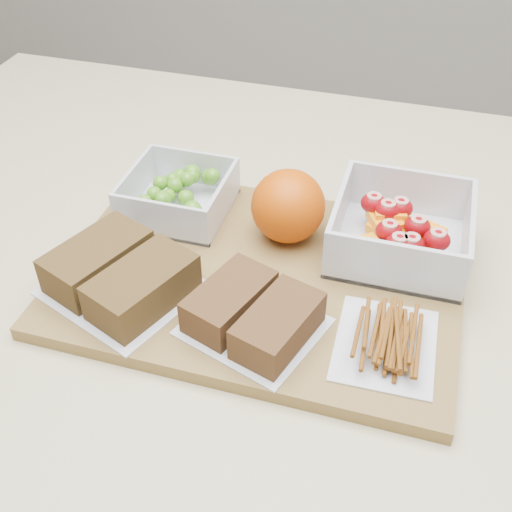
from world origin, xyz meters
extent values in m
cube|color=beige|center=(0.00, 0.00, 0.45)|extent=(1.20, 0.90, 0.90)
cube|color=olive|center=(0.00, -0.02, 0.91)|extent=(0.42, 0.30, 0.02)
cube|color=silver|center=(-0.13, 0.06, 0.92)|extent=(0.12, 0.12, 0.00)
cube|color=silver|center=(-0.13, 0.12, 0.94)|extent=(0.12, 0.00, 0.05)
cube|color=silver|center=(-0.13, 0.01, 0.94)|extent=(0.12, 0.00, 0.05)
cube|color=silver|center=(-0.07, 0.06, 0.94)|extent=(0.00, 0.11, 0.05)
cube|color=silver|center=(-0.18, 0.06, 0.94)|extent=(0.00, 0.11, 0.05)
sphere|color=#4E8F1D|center=(-0.14, 0.05, 0.94)|extent=(0.02, 0.02, 0.02)
sphere|color=#4E8F1D|center=(-0.15, 0.05, 0.94)|extent=(0.02, 0.02, 0.02)
sphere|color=#4E8F1D|center=(-0.13, 0.08, 0.95)|extent=(0.02, 0.02, 0.02)
sphere|color=#4E8F1D|center=(-0.12, 0.06, 0.93)|extent=(0.02, 0.02, 0.02)
sphere|color=#4E8F1D|center=(-0.16, 0.07, 0.94)|extent=(0.02, 0.02, 0.02)
sphere|color=#4E8F1D|center=(-0.14, 0.06, 0.94)|extent=(0.02, 0.02, 0.02)
sphere|color=#4E8F1D|center=(-0.14, 0.08, 0.95)|extent=(0.02, 0.02, 0.02)
sphere|color=#4E8F1D|center=(-0.10, 0.02, 0.95)|extent=(0.02, 0.02, 0.02)
sphere|color=#4E8F1D|center=(-0.10, 0.10, 0.94)|extent=(0.02, 0.02, 0.02)
sphere|color=#4E8F1D|center=(-0.12, 0.10, 0.95)|extent=(0.02, 0.02, 0.02)
sphere|color=#4E8F1D|center=(-0.16, 0.03, 0.94)|extent=(0.02, 0.02, 0.02)
sphere|color=#4E8F1D|center=(-0.10, 0.10, 0.95)|extent=(0.02, 0.02, 0.02)
sphere|color=#4E8F1D|center=(-0.13, 0.02, 0.94)|extent=(0.02, 0.02, 0.02)
sphere|color=#4E8F1D|center=(-0.13, 0.09, 0.94)|extent=(0.02, 0.02, 0.02)
sphere|color=#4E8F1D|center=(-0.14, 0.07, 0.94)|extent=(0.02, 0.02, 0.02)
sphere|color=#4E8F1D|center=(-0.12, 0.09, 0.95)|extent=(0.02, 0.02, 0.02)
sphere|color=#4E8F1D|center=(-0.09, 0.02, 0.95)|extent=(0.02, 0.02, 0.02)
sphere|color=#4E8F1D|center=(-0.09, 0.03, 0.93)|extent=(0.02, 0.02, 0.02)
sphere|color=#4E8F1D|center=(-0.14, 0.08, 0.94)|extent=(0.02, 0.02, 0.02)
sphere|color=#4E8F1D|center=(-0.14, 0.04, 0.94)|extent=(0.02, 0.02, 0.02)
sphere|color=#4E8F1D|center=(-0.14, 0.09, 0.94)|extent=(0.02, 0.02, 0.02)
cube|color=silver|center=(0.13, 0.06, 0.92)|extent=(0.14, 0.14, 0.01)
cube|color=silver|center=(0.13, 0.13, 0.95)|extent=(0.14, 0.01, 0.06)
cube|color=silver|center=(0.13, -0.01, 0.95)|extent=(0.14, 0.01, 0.06)
cube|color=silver|center=(0.20, 0.06, 0.95)|extent=(0.01, 0.13, 0.06)
cube|color=silver|center=(0.06, 0.06, 0.95)|extent=(0.01, 0.13, 0.06)
cube|color=orange|center=(0.14, 0.04, 0.93)|extent=(0.04, 0.05, 0.01)
cube|color=orange|center=(0.12, 0.09, 0.93)|extent=(0.05, 0.06, 0.01)
cube|color=orange|center=(0.14, 0.07, 0.93)|extent=(0.05, 0.06, 0.01)
cube|color=orange|center=(0.16, 0.08, 0.93)|extent=(0.05, 0.05, 0.01)
cube|color=orange|center=(0.11, 0.08, 0.94)|extent=(0.05, 0.05, 0.01)
cube|color=orange|center=(0.11, 0.08, 0.95)|extent=(0.04, 0.04, 0.01)
cube|color=orange|center=(0.10, 0.02, 0.94)|extent=(0.05, 0.05, 0.01)
cube|color=orange|center=(0.15, 0.03, 0.94)|extent=(0.04, 0.04, 0.01)
cube|color=orange|center=(0.11, 0.07, 0.93)|extent=(0.05, 0.05, 0.01)
ellipsoid|color=maroon|center=(0.15, 0.06, 0.95)|extent=(0.03, 0.03, 0.02)
ellipsoid|color=maroon|center=(0.14, 0.03, 0.95)|extent=(0.03, 0.03, 0.02)
ellipsoid|color=maroon|center=(0.10, 0.09, 0.95)|extent=(0.03, 0.03, 0.02)
ellipsoid|color=maroon|center=(0.17, 0.04, 0.95)|extent=(0.03, 0.03, 0.02)
ellipsoid|color=maroon|center=(0.11, 0.08, 0.95)|extent=(0.03, 0.03, 0.02)
ellipsoid|color=maroon|center=(0.13, 0.02, 0.95)|extent=(0.03, 0.03, 0.02)
ellipsoid|color=maroon|center=(0.12, 0.04, 0.95)|extent=(0.03, 0.03, 0.02)
ellipsoid|color=maroon|center=(0.13, 0.09, 0.95)|extent=(0.03, 0.03, 0.02)
sphere|color=#C94B04|center=(0.01, 0.05, 0.96)|extent=(0.08, 0.08, 0.08)
cube|color=silver|center=(-0.13, -0.09, 0.92)|extent=(0.18, 0.17, 0.00)
cube|color=#503A1B|center=(-0.16, -0.08, 0.94)|extent=(0.09, 0.12, 0.04)
cube|color=#503A1B|center=(-0.10, -0.10, 0.94)|extent=(0.09, 0.12, 0.04)
cube|color=silver|center=(0.01, -0.10, 0.92)|extent=(0.15, 0.14, 0.00)
cube|color=#54361C|center=(-0.02, -0.09, 0.94)|extent=(0.08, 0.11, 0.04)
cube|color=#54361C|center=(0.04, -0.11, 0.94)|extent=(0.08, 0.11, 0.04)
cube|color=silver|center=(0.14, -0.09, 0.92)|extent=(0.10, 0.11, 0.00)
camera|label=1|loc=(0.13, -0.51, 1.37)|focal=45.00mm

